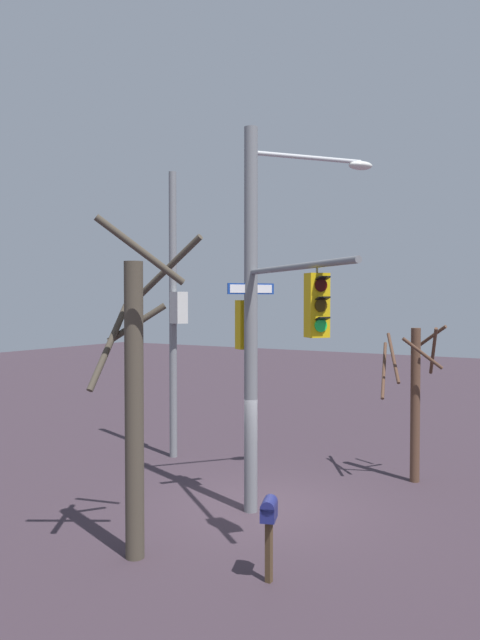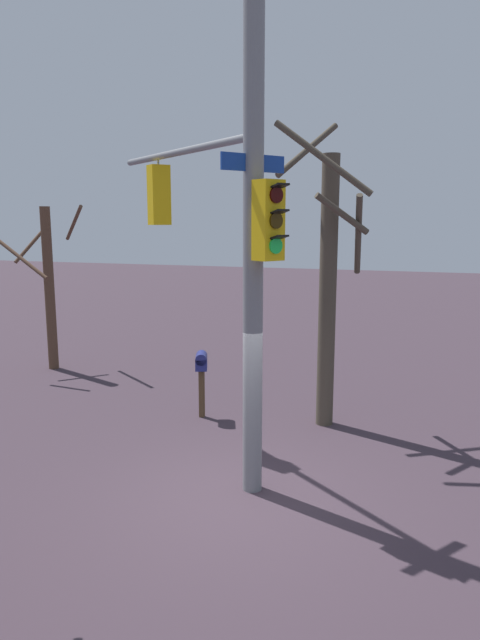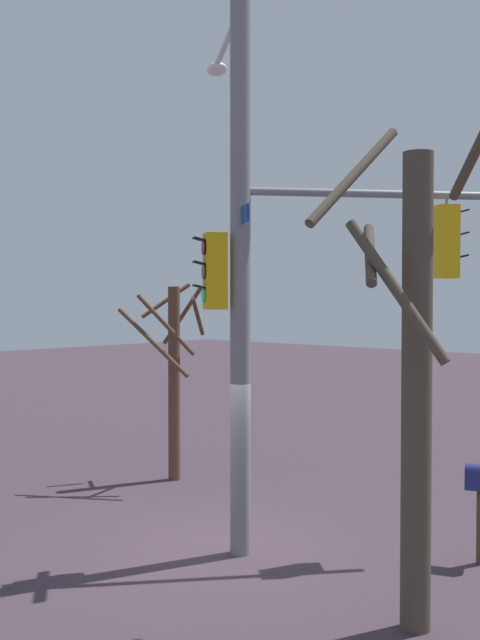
{
  "view_description": "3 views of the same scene",
  "coord_description": "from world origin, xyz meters",
  "views": [
    {
      "loc": [
        -12.02,
        -6.62,
        4.68
      ],
      "look_at": [
        -0.35,
        0.41,
        4.24
      ],
      "focal_mm": 34.45,
      "sensor_mm": 36.0,
      "label": 1
    },
    {
      "loc": [
        7.49,
        2.48,
        4.15
      ],
      "look_at": [
        -0.16,
        -0.02,
        2.71
      ],
      "focal_mm": 31.76,
      "sensor_mm": 36.0,
      "label": 2
    },
    {
      "loc": [
        -7.99,
        8.47,
        3.77
      ],
      "look_at": [
        -0.68,
        0.44,
        3.44
      ],
      "focal_mm": 43.79,
      "sensor_mm": 36.0,
      "label": 3
    }
  ],
  "objects": [
    {
      "name": "mailbox",
      "position": [
        -3.18,
        -1.86,
        1.11
      ],
      "size": [
        0.5,
        0.38,
        1.41
      ],
      "rotation": [
        0.0,
        0.0,
        5.06
      ],
      "color": "#4C3823",
      "rests_on": "ground"
    },
    {
      "name": "secondary_pole_assembly",
      "position": [
        2.49,
        4.38,
        4.29
      ],
      "size": [
        0.49,
        0.69,
        8.46
      ],
      "rotation": [
        0.0,
        0.0,
        4.32
      ],
      "color": "slate",
      "rests_on": "ground"
    },
    {
      "name": "bare_tree_across_street",
      "position": [
        -3.56,
        0.69,
        2.97
      ],
      "size": [
        2.02,
        1.98,
        6.09
      ],
      "color": "#463E32",
      "rests_on": "ground"
    },
    {
      "name": "ground_plane",
      "position": [
        0.0,
        0.0,
        0.0
      ],
      "size": [
        80.0,
        80.0,
        0.0
      ],
      "primitive_type": "plane",
      "color": "#3C2E37"
    },
    {
      "name": "main_signal_pole_assembly",
      "position": [
        -0.55,
        -0.32,
        4.54
      ],
      "size": [
        5.35,
        4.15,
        8.44
      ],
      "rotation": [
        0.0,
        0.0,
        4.03
      ],
      "color": "slate",
      "rests_on": "ground"
    },
    {
      "name": "bare_tree_corner",
      "position": [
        3.71,
        -2.37,
        2.23
      ],
      "size": [
        1.74,
        1.75,
        4.05
      ],
      "color": "#523729",
      "rests_on": "ground"
    }
  ]
}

